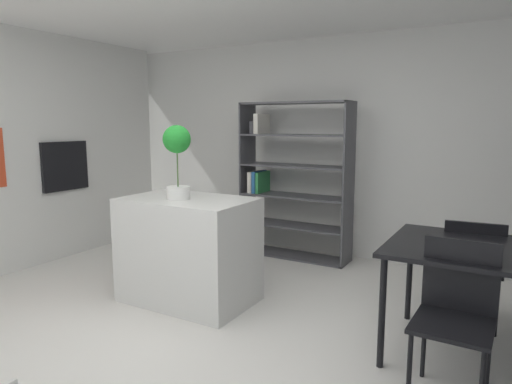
% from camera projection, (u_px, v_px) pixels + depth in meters
% --- Properties ---
extents(ground_plane, '(9.10, 9.10, 0.00)m').
position_uv_depth(ground_plane, '(192.00, 342.00, 3.31)').
color(ground_plane, silver).
extents(back_partition, '(6.62, 0.06, 2.58)m').
position_uv_depth(back_partition, '(329.00, 148.00, 5.42)').
color(back_partition, silver).
rests_on(back_partition, ground_plane).
extents(built_in_oven, '(0.06, 0.60, 0.57)m').
position_uv_depth(built_in_oven, '(65.00, 166.00, 5.28)').
color(built_in_oven, black).
rests_on(built_in_oven, ground_plane).
extents(kitchen_island, '(1.13, 0.73, 0.93)m').
position_uv_depth(kitchen_island, '(189.00, 250.00, 4.03)').
color(kitchen_island, silver).
rests_on(kitchen_island, ground_plane).
extents(potted_plant_on_island, '(0.24, 0.24, 0.64)m').
position_uv_depth(potted_plant_on_island, '(177.00, 152.00, 3.86)').
color(potted_plant_on_island, white).
rests_on(potted_plant_on_island, kitchen_island).
extents(open_bookshelf, '(1.32, 0.37, 1.82)m').
position_uv_depth(open_bookshelf, '(289.00, 178.00, 5.33)').
color(open_bookshelf, '#4C4C51').
rests_on(open_bookshelf, ground_plane).
extents(dining_table, '(0.99, 0.97, 0.78)m').
position_uv_depth(dining_table, '(466.00, 257.00, 3.02)').
color(dining_table, black).
rests_on(dining_table, ground_plane).
extents(dining_chair_far, '(0.46, 0.48, 0.86)m').
position_uv_depth(dining_chair_far, '(473.00, 263.00, 3.48)').
color(dining_chair_far, black).
rests_on(dining_chair_far, ground_plane).
extents(dining_chair_near, '(0.43, 0.46, 0.91)m').
position_uv_depth(dining_chair_near, '(456.00, 306.00, 2.61)').
color(dining_chair_near, black).
rests_on(dining_chair_near, ground_plane).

